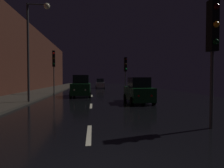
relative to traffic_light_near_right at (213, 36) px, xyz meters
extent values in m
cube|color=black|center=(-4.60, 21.28, -3.50)|extent=(26.00, 84.00, 0.02)
cube|color=#38332B|center=(-11.40, 21.28, -3.42)|extent=(4.40, 84.00, 0.15)
cube|color=#472319|center=(-14.00, 17.78, 1.50)|extent=(0.80, 63.00, 9.99)
cube|color=beige|center=(-4.60, -0.22, -3.49)|extent=(0.16, 2.20, 0.01)
cube|color=beige|center=(-4.60, 6.13, -3.49)|extent=(0.16, 2.20, 0.01)
cube|color=beige|center=(-4.60, 13.51, -3.49)|extent=(0.16, 2.20, 0.01)
cylinder|color=#38383A|center=(0.00, 0.02, -2.04)|extent=(0.12, 0.12, 2.92)
cube|color=black|center=(0.00, 0.02, 0.37)|extent=(0.32, 0.36, 1.90)
sphere|color=black|center=(0.01, -0.16, 1.01)|extent=(0.22, 0.22, 0.22)
sphere|color=orange|center=(0.01, -0.16, 0.37)|extent=(0.22, 0.22, 0.22)
sphere|color=black|center=(0.01, -0.16, -0.26)|extent=(0.22, 0.22, 0.22)
cylinder|color=#38383A|center=(-9.10, 15.75, -1.84)|extent=(0.12, 0.12, 3.31)
cube|color=black|center=(-9.10, 15.75, 0.77)|extent=(0.34, 0.37, 1.90)
sphere|color=red|center=(-9.09, 15.57, 1.41)|extent=(0.22, 0.22, 0.22)
sphere|color=black|center=(-9.09, 15.57, 0.77)|extent=(0.22, 0.22, 0.22)
sphere|color=black|center=(-9.09, 15.57, 0.14)|extent=(0.22, 0.22, 0.22)
cylinder|color=#38383A|center=(-0.10, 17.66, -2.06)|extent=(0.12, 0.12, 2.87)
cube|color=black|center=(-0.10, 17.66, 0.33)|extent=(0.38, 0.40, 1.90)
sphere|color=black|center=(-0.06, 17.48, 0.96)|extent=(0.22, 0.22, 0.22)
sphere|color=black|center=(-0.06, 17.48, 0.33)|extent=(0.22, 0.22, 0.22)
sphere|color=#19D84C|center=(-0.06, 17.48, -0.31)|extent=(0.22, 0.22, 0.22)
cylinder|color=#2D2D30|center=(-9.30, 7.80, 0.26)|extent=(0.16, 0.16, 7.50)
cylinder|color=#2D2D30|center=(-8.60, 7.80, 3.96)|extent=(1.40, 0.10, 0.10)
sphere|color=beige|center=(-7.90, 7.80, 3.86)|extent=(0.44, 0.44, 0.44)
cube|color=#0F3819|center=(-5.72, 13.19, -2.68)|extent=(1.89, 4.41, 1.15)
cube|color=black|center=(-5.72, 13.35, -1.66)|extent=(1.61, 2.20, 0.88)
cylinder|color=black|center=(-4.79, 11.65, -3.16)|extent=(0.23, 0.67, 0.67)
cylinder|color=black|center=(-6.64, 11.65, -3.16)|extent=(0.23, 0.67, 0.67)
cylinder|color=black|center=(-4.79, 14.73, -3.16)|extent=(0.23, 0.67, 0.67)
cylinder|color=black|center=(-6.64, 14.73, -3.16)|extent=(0.23, 0.67, 0.67)
sphere|color=white|center=(-5.20, 11.03, -2.68)|extent=(0.19, 0.19, 0.19)
sphere|color=white|center=(-6.24, 11.03, -2.68)|extent=(0.19, 0.19, 0.19)
sphere|color=red|center=(-5.20, 15.35, -2.68)|extent=(0.19, 0.19, 0.19)
sphere|color=red|center=(-6.24, 15.35, -2.68)|extent=(0.19, 0.19, 0.19)
cube|color=#A5A8AD|center=(-3.05, 29.77, -2.81)|extent=(1.59, 3.70, 0.97)
cube|color=black|center=(-3.05, 29.63, -1.96)|extent=(1.35, 1.85, 0.74)
cylinder|color=black|center=(-3.83, 31.06, -3.21)|extent=(0.19, 0.56, 0.56)
cylinder|color=black|center=(-2.28, 31.06, -3.21)|extent=(0.19, 0.56, 0.56)
cylinder|color=black|center=(-3.83, 28.47, -3.21)|extent=(0.19, 0.56, 0.56)
cylinder|color=black|center=(-2.28, 28.47, -3.21)|extent=(0.19, 0.56, 0.56)
sphere|color=slate|center=(-3.49, 31.58, -2.81)|extent=(0.16, 0.16, 0.16)
sphere|color=slate|center=(-2.62, 31.58, -2.81)|extent=(0.16, 0.16, 0.16)
sphere|color=red|center=(-3.49, 27.95, -2.81)|extent=(0.16, 0.16, 0.16)
sphere|color=red|center=(-2.62, 27.95, -2.81)|extent=(0.16, 0.16, 0.16)
cube|color=#0F3819|center=(-0.90, 7.58, -2.78)|extent=(1.65, 3.86, 1.01)
cube|color=black|center=(-0.90, 7.44, -1.89)|extent=(1.41, 1.93, 0.77)
cylinder|color=black|center=(-1.71, 8.93, -3.20)|extent=(0.20, 0.59, 0.59)
cylinder|color=black|center=(-0.09, 8.93, -3.20)|extent=(0.20, 0.59, 0.59)
cylinder|color=black|center=(-1.71, 6.23, -3.20)|extent=(0.20, 0.59, 0.59)
cylinder|color=black|center=(-0.09, 6.23, -3.20)|extent=(0.20, 0.59, 0.59)
sphere|color=slate|center=(-1.36, 9.47, -2.78)|extent=(0.17, 0.17, 0.17)
sphere|color=slate|center=(-0.45, 9.47, -2.78)|extent=(0.17, 0.17, 0.17)
sphere|color=red|center=(-1.36, 5.69, -2.78)|extent=(0.17, 0.17, 0.17)
sphere|color=red|center=(-0.45, 5.69, -2.78)|extent=(0.17, 0.17, 0.17)
camera|label=1|loc=(-4.46, -6.34, -1.61)|focal=28.87mm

